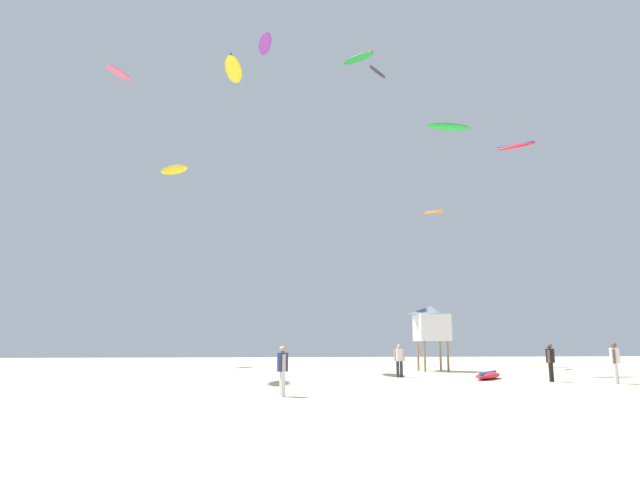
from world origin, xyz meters
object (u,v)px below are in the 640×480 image
(person_right, at_px, (615,359))
(kite_aloft_8, at_px, (174,170))
(kite_aloft_0, at_px, (234,70))
(kite_aloft_5, at_px, (515,146))
(person_left, at_px, (550,359))
(kite_aloft_4, at_px, (358,58))
(kite_aloft_7, at_px, (449,127))
(kite_aloft_6, at_px, (119,73))
(person_midground, at_px, (399,358))
(lifeguard_tower, at_px, (432,323))
(kite_aloft_3, at_px, (378,72))
(kite_grounded_near, at_px, (488,375))
(kite_aloft_2, at_px, (265,44))
(kite_aloft_9, at_px, (434,212))
(person_foreground, at_px, (283,367))

(person_right, bearing_deg, kite_aloft_8, -11.97)
(kite_aloft_0, bearing_deg, kite_aloft_5, 20.99)
(person_left, bearing_deg, kite_aloft_4, -37.23)
(kite_aloft_5, relative_size, kite_aloft_7, 1.13)
(kite_aloft_5, xyz_separation_m, kite_aloft_6, (-35.95, 3.23, 6.76))
(kite_aloft_5, bearing_deg, kite_aloft_7, -128.73)
(person_midground, relative_size, lifeguard_tower, 0.41)
(kite_aloft_3, bearing_deg, kite_grounded_near, -83.28)
(kite_aloft_2, xyz_separation_m, kite_aloft_6, (-13.23, 7.05, 0.27))
(person_midground, distance_m, person_left, 7.42)
(kite_grounded_near, height_order, kite_aloft_4, kite_aloft_4)
(person_midground, relative_size, kite_aloft_3, 0.69)
(person_left, height_order, kite_aloft_4, kite_aloft_4)
(kite_grounded_near, distance_m, kite_aloft_7, 15.76)
(person_midground, xyz_separation_m, kite_aloft_6, (-20.53, 20.04, 25.08))
(person_right, distance_m, kite_aloft_9, 34.27)
(kite_aloft_7, relative_size, kite_aloft_8, 0.85)
(lifeguard_tower, distance_m, kite_aloft_8, 31.77)
(kite_aloft_9, bearing_deg, person_right, -93.68)
(kite_aloft_9, bearing_deg, kite_aloft_3, -124.67)
(kite_aloft_0, bearing_deg, kite_grounded_near, -34.47)
(person_foreground, distance_m, person_left, 14.12)
(kite_aloft_3, relative_size, kite_aloft_9, 1.09)
(person_right, height_order, kite_aloft_3, kite_aloft_3)
(kite_aloft_6, bearing_deg, lifeguard_tower, -29.64)
(kite_grounded_near, distance_m, kite_aloft_8, 38.73)
(person_foreground, relative_size, kite_aloft_8, 0.48)
(person_foreground, height_order, kite_aloft_7, kite_aloft_7)
(person_right, distance_m, kite_aloft_8, 43.34)
(person_left, xyz_separation_m, person_right, (2.21, -1.53, 0.03))
(kite_aloft_3, bearing_deg, person_midground, -98.95)
(person_midground, distance_m, lifeguard_tower, 7.55)
(person_right, relative_size, lifeguard_tower, 0.43)
(kite_grounded_near, xyz_separation_m, kite_aloft_3, (-1.84, 15.63, 24.00))
(kite_grounded_near, relative_size, kite_aloft_2, 0.85)
(kite_aloft_3, bearing_deg, kite_aloft_6, 164.29)
(person_midground, relative_size, kite_aloft_5, 0.50)
(person_left, relative_size, kite_aloft_5, 0.52)
(kite_aloft_9, bearing_deg, person_foreground, -115.40)
(person_midground, height_order, person_left, person_left)
(person_midground, xyz_separation_m, person_left, (6.18, -4.10, 0.03))
(person_right, distance_m, kite_aloft_2, 34.72)
(kite_aloft_5, xyz_separation_m, kite_aloft_9, (-5.02, 8.76, -4.23))
(kite_aloft_3, bearing_deg, person_right, -72.07)
(person_foreground, bearing_deg, kite_aloft_8, 94.25)
(kite_aloft_7, distance_m, kite_aloft_8, 30.59)
(person_right, xyz_separation_m, kite_aloft_7, (-4.12, 8.54, 14.12))
(kite_grounded_near, bearing_deg, person_foreground, -142.20)
(person_left, distance_m, kite_aloft_3, 29.46)
(kite_aloft_5, bearing_deg, lifeguard_tower, -137.77)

